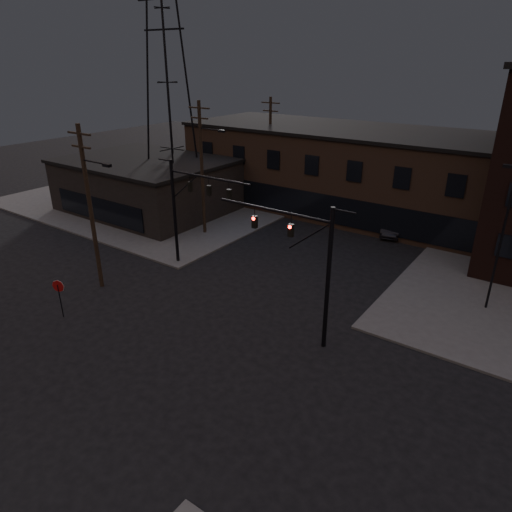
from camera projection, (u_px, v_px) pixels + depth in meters
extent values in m
plane|color=black|center=(181.00, 345.00, 25.29)|extent=(140.00, 140.00, 0.00)
cube|color=#474744|center=(176.00, 193.00, 53.39)|extent=(30.00, 30.00, 0.15)
cube|color=brown|center=(379.00, 176.00, 44.63)|extent=(40.00, 12.00, 8.00)
cube|color=black|center=(147.00, 186.00, 46.87)|extent=(16.00, 12.00, 5.00)
cylinder|color=black|center=(328.00, 281.00, 23.61)|extent=(0.24, 0.24, 8.00)
cylinder|color=black|center=(273.00, 210.00, 24.19)|extent=(7.00, 0.14, 0.14)
cube|color=#FF140C|center=(291.00, 230.00, 23.93)|extent=(0.28, 0.22, 0.70)
cube|color=#FF140C|center=(255.00, 222.00, 25.17)|extent=(0.28, 0.22, 0.70)
cylinder|color=black|center=(175.00, 213.00, 33.92)|extent=(0.24, 0.24, 8.00)
cylinder|color=black|center=(209.00, 177.00, 30.79)|extent=(7.00, 0.14, 0.14)
cube|color=black|center=(190.00, 187.00, 32.08)|extent=(0.28, 0.22, 0.70)
cube|color=black|center=(209.00, 190.00, 31.15)|extent=(0.28, 0.22, 0.70)
cube|color=black|center=(229.00, 195.00, 30.22)|extent=(0.28, 0.22, 0.70)
cylinder|color=black|center=(61.00, 301.00, 27.60)|extent=(0.06, 0.06, 2.20)
cylinder|color=maroon|center=(58.00, 286.00, 27.22)|extent=(0.72, 0.33, 0.76)
cylinder|color=black|center=(91.00, 211.00, 29.63)|extent=(0.28, 0.28, 11.00)
cube|color=black|center=(79.00, 134.00, 27.68)|extent=(2.20, 0.12, 0.12)
cube|color=black|center=(81.00, 147.00, 28.00)|extent=(1.80, 0.12, 0.12)
cube|color=black|center=(107.00, 165.00, 27.12)|extent=(0.60, 0.25, 0.18)
cylinder|color=black|center=(202.00, 171.00, 39.04)|extent=(0.28, 0.28, 11.50)
cube|color=black|center=(199.00, 108.00, 36.98)|extent=(2.20, 0.12, 0.12)
cube|color=black|center=(199.00, 118.00, 37.30)|extent=(1.80, 0.12, 0.12)
cube|color=black|center=(222.00, 131.00, 36.42)|extent=(0.60, 0.25, 0.18)
cylinder|color=black|center=(270.00, 151.00, 48.64)|extent=(0.28, 0.28, 11.00)
cube|color=black|center=(271.00, 103.00, 46.69)|extent=(2.20, 0.12, 0.12)
cube|color=black|center=(270.00, 111.00, 47.01)|extent=(1.80, 0.12, 0.12)
cylinder|color=black|center=(500.00, 243.00, 27.07)|extent=(0.14, 0.14, 9.00)
cube|color=black|center=(508.00, 166.00, 25.52)|extent=(0.50, 0.28, 0.18)
imported|color=black|center=(393.00, 226.00, 40.93)|extent=(2.55, 4.78, 1.49)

